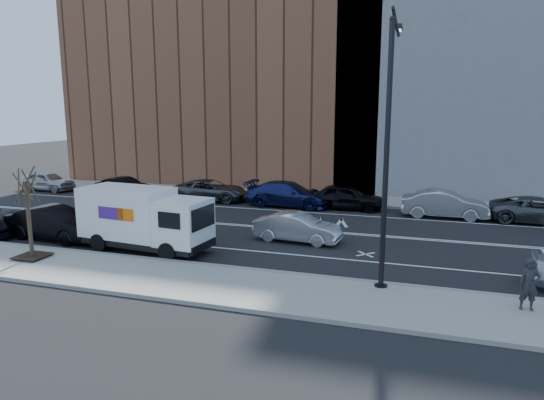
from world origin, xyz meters
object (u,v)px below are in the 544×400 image
Objects in this scene: fedex_van at (144,218)px; far_parked_b at (125,187)px; pedestrian at (529,285)px; far_parked_a at (48,181)px; driving_sedan at (297,227)px.

fedex_van is 1.48× the size of far_parked_b.
pedestrian is at bearing -3.66° from fedex_van.
pedestrian is (14.88, -2.47, -0.50)m from fedex_van.
far_parked_b is (7.15, -0.48, -0.05)m from far_parked_a.
fedex_van is 7.04m from driving_sedan.
pedestrian is at bearing -114.65° from far_parked_b.
fedex_van is at bearing -123.11° from far_parked_a.
far_parked_a reaches higher than driving_sedan.
far_parked_b is (-8.60, 11.18, -0.76)m from fedex_van.
far_parked_b is at bearing -90.46° from far_parked_a.
driving_sedan is (6.10, 3.43, -0.77)m from fedex_van.
far_parked_b is at bearing 145.94° from pedestrian.
fedex_van is at bearing 123.81° from driving_sedan.
far_parked_a is at bearing 149.29° from fedex_van.
fedex_van reaches higher than far_parked_a.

